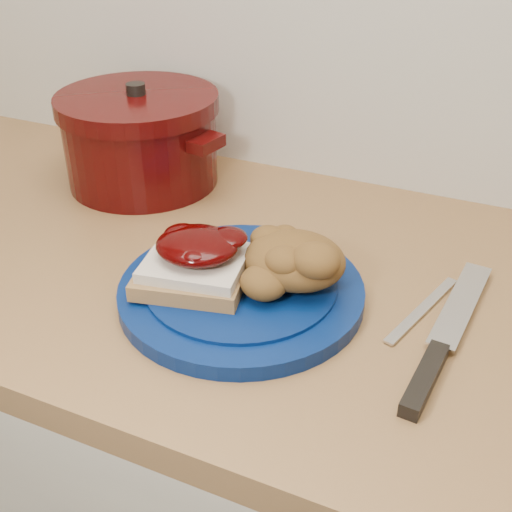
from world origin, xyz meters
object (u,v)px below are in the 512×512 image
at_px(butter_knife, 422,309).
at_px(dutch_oven, 141,138).
at_px(pepper_grinder, 123,127).
at_px(plate, 241,291).
at_px(chef_knife, 436,356).

relative_size(butter_knife, dutch_oven, 0.53).
height_order(butter_knife, dutch_oven, dutch_oven).
bearing_deg(pepper_grinder, plate, -38.83).
bearing_deg(chef_knife, plate, 89.90).
distance_m(chef_knife, pepper_grinder, 0.66).
xyz_separation_m(chef_knife, pepper_grinder, (-0.58, 0.30, 0.05)).
distance_m(chef_knife, butter_knife, 0.09).
xyz_separation_m(dutch_oven, pepper_grinder, (-0.07, 0.06, -0.01)).
bearing_deg(dutch_oven, plate, -39.22).
bearing_deg(dutch_oven, pepper_grinder, 142.69).
bearing_deg(dutch_oven, chef_knife, -26.02).
relative_size(plate, chef_knife, 1.00).
xyz_separation_m(chef_knife, dutch_oven, (-0.51, 0.25, 0.06)).
height_order(chef_knife, pepper_grinder, pepper_grinder).
relative_size(chef_knife, butter_knife, 1.83).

